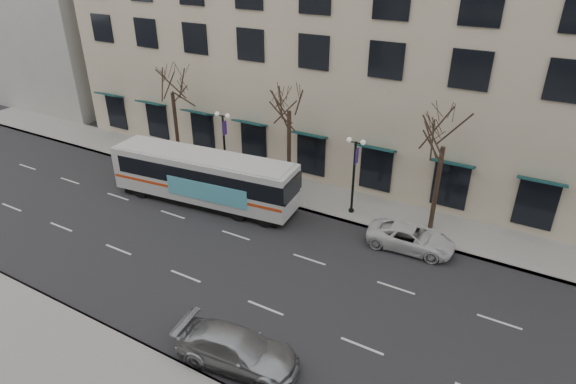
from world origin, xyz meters
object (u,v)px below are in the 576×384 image
Objects in this scene: lamp_post_left at (224,143)px; white_pickup at (411,238)px; silver_car at (238,349)px; tree_far_right at (446,131)px; city_bus at (205,177)px; tree_far_left at (171,80)px; lamp_post_right at (354,173)px; tree_far_mid at (289,97)px.

lamp_post_left reaches higher than white_pickup.
silver_car is 12.52m from white_pickup.
silver_car is (-4.17, -14.57, -5.65)m from tree_far_right.
lamp_post_left is 3.71m from city_bus.
tree_far_left reaches higher than lamp_post_right.
silver_car is at bearing -105.96° from tree_far_right.
lamp_post_left is 14.81m from white_pickup.
white_pickup is at bearing -15.29° from tree_far_mid.
lamp_post_right is 5.42m from white_pickup.
tree_far_mid is at bearing 14.82° from silver_car.
tree_far_right reaches higher than silver_car.
lamp_post_left is at bearing 180.00° from lamp_post_right.
tree_far_left is at bearing -180.00° from tree_far_mid.
silver_car is at bearing -52.42° from city_bus.
silver_car is at bearing -86.61° from lamp_post_right.
tree_far_right is 16.17m from silver_car.
lamp_post_right is at bearing -2.29° from tree_far_left.
lamp_post_left reaches higher than city_bus.
tree_far_mid is 16.85m from silver_car.
tree_far_left is at bearing 173.17° from lamp_post_left.
tree_far_right reaches higher than white_pickup.
white_pickup is (14.50, -2.00, -2.26)m from lamp_post_left.
tree_far_mid is 1.61× the size of silver_car.
tree_far_right is (20.00, 0.00, -0.28)m from tree_far_left.
lamp_post_left is 0.98× the size of silver_car.
tree_far_right reaches higher than lamp_post_right.
silver_car is (9.95, -10.51, -1.13)m from city_bus.
silver_car is at bearing -42.61° from tree_far_left.
white_pickup is (4.50, -2.00, -2.26)m from lamp_post_right.
city_bus is (-14.12, -4.05, -4.52)m from tree_far_right.
lamp_post_left is 1.00× the size of lamp_post_right.
tree_far_right is at bearing 2.29° from lamp_post_left.
tree_far_left is at bearing 139.59° from city_bus.
tree_far_left is 1.57× the size of silver_car.
white_pickup is at bearing -100.68° from tree_far_right.
silver_car is 1.08× the size of white_pickup.
white_pickup is (19.51, -2.60, -6.01)m from tree_far_left.
tree_far_left reaches higher than city_bus.
lamp_post_left is at bearing -177.71° from tree_far_right.
lamp_post_right is 0.40× the size of city_bus.
lamp_post_right is (15.01, -0.60, -3.75)m from tree_far_left.
city_bus is 2.46× the size of silver_car.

